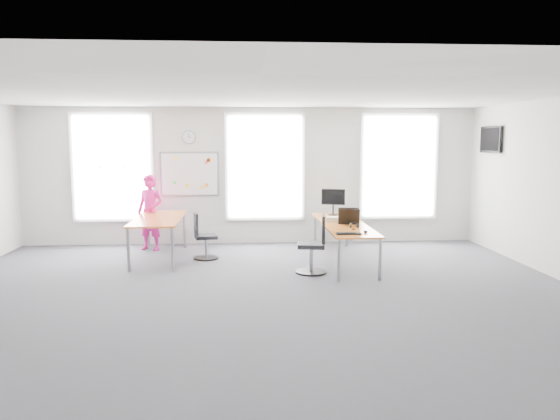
{
  "coord_description": "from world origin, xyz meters",
  "views": [
    {
      "loc": [
        -0.2,
        -8.05,
        2.3
      ],
      "look_at": [
        0.44,
        1.2,
        1.1
      ],
      "focal_mm": 35.0,
      "sensor_mm": 36.0,
      "label": 1
    }
  ],
  "objects": [
    {
      "name": "floor",
      "position": [
        0.0,
        0.0,
        0.0
      ],
      "size": [
        10.0,
        10.0,
        0.0
      ],
      "primitive_type": "plane",
      "color": "#2C2C32",
      "rests_on": "ground"
    },
    {
      "name": "ceiling",
      "position": [
        0.0,
        0.0,
        3.0
      ],
      "size": [
        10.0,
        10.0,
        0.0
      ],
      "primitive_type": "plane",
      "rotation": [
        3.14,
        0.0,
        0.0
      ],
      "color": "white",
      "rests_on": "ground"
    },
    {
      "name": "wall_back",
      "position": [
        0.0,
        4.0,
        1.5
      ],
      "size": [
        10.0,
        0.0,
        10.0
      ],
      "primitive_type": "plane",
      "rotation": [
        1.57,
        0.0,
        0.0
      ],
      "color": "silver",
      "rests_on": "ground"
    },
    {
      "name": "wall_front",
      "position": [
        0.0,
        -4.0,
        1.5
      ],
      "size": [
        10.0,
        0.0,
        10.0
      ],
      "primitive_type": "plane",
      "rotation": [
        -1.57,
        0.0,
        0.0
      ],
      "color": "silver",
      "rests_on": "ground"
    },
    {
      "name": "window_left",
      "position": [
        -3.0,
        3.97,
        1.7
      ],
      "size": [
        1.6,
        0.06,
        2.2
      ],
      "primitive_type": "cube",
      "color": "white",
      "rests_on": "wall_back"
    },
    {
      "name": "window_mid",
      "position": [
        0.3,
        3.97,
        1.7
      ],
      "size": [
        1.6,
        0.06,
        2.2
      ],
      "primitive_type": "cube",
      "color": "white",
      "rests_on": "wall_back"
    },
    {
      "name": "window_right",
      "position": [
        3.3,
        3.97,
        1.7
      ],
      "size": [
        1.6,
        0.06,
        2.2
      ],
      "primitive_type": "cube",
      "color": "white",
      "rests_on": "wall_back"
    },
    {
      "name": "desk_right",
      "position": [
        1.7,
        2.0,
        0.68
      ],
      "size": [
        0.8,
        3.0,
        0.73
      ],
      "color": "orange",
      "rests_on": "ground"
    },
    {
      "name": "desk_left",
      "position": [
        -1.82,
        2.5,
        0.74
      ],
      "size": [
        0.88,
        2.21,
        0.81
      ],
      "color": "orange",
      "rests_on": "ground"
    },
    {
      "name": "chair_right",
      "position": [
        1.04,
        1.14,
        0.45
      ],
      "size": [
        0.54,
        0.54,
        1.02
      ],
      "rotation": [
        0.0,
        0.0,
        -1.71
      ],
      "color": "black",
      "rests_on": "ground"
    },
    {
      "name": "chair_left",
      "position": [
        -0.97,
        2.41,
        0.4
      ],
      "size": [
        0.48,
        0.48,
        0.91
      ],
      "rotation": [
        0.0,
        0.0,
        1.76
      ],
      "color": "black",
      "rests_on": "ground"
    },
    {
      "name": "person",
      "position": [
        -2.12,
        3.36,
        0.79
      ],
      "size": [
        0.68,
        0.57,
        1.58
      ],
      "primitive_type": "imported",
      "rotation": [
        0.0,
        0.0,
        -0.39
      ],
      "color": "#CD177D",
      "rests_on": "ground"
    },
    {
      "name": "whiteboard",
      "position": [
        -1.35,
        3.97,
        1.55
      ],
      "size": [
        1.2,
        0.03,
        0.9
      ],
      "primitive_type": "cube",
      "color": "white",
      "rests_on": "wall_back"
    },
    {
      "name": "wall_clock",
      "position": [
        -1.35,
        3.97,
        2.35
      ],
      "size": [
        0.3,
        0.04,
        0.3
      ],
      "primitive_type": "cylinder",
      "rotation": [
        1.57,
        0.0,
        0.0
      ],
      "color": "gray",
      "rests_on": "wall_back"
    },
    {
      "name": "tv",
      "position": [
        4.95,
        3.0,
        2.3
      ],
      "size": [
        0.06,
        0.9,
        0.55
      ],
      "primitive_type": "cube",
      "color": "black",
      "rests_on": "wall_right"
    },
    {
      "name": "keyboard",
      "position": [
        1.57,
        0.82,
        0.74
      ],
      "size": [
        0.42,
        0.15,
        0.02
      ],
      "primitive_type": "cube",
      "rotation": [
        0.0,
        0.0,
        0.01
      ],
      "color": "black",
      "rests_on": "desk_right"
    },
    {
      "name": "mouse",
      "position": [
        1.88,
        0.94,
        0.75
      ],
      "size": [
        0.11,
        0.14,
        0.05
      ],
      "primitive_type": "ellipsoid",
      "rotation": [
        0.0,
        0.0,
        -0.33
      ],
      "color": "black",
      "rests_on": "desk_right"
    },
    {
      "name": "lens_cap",
      "position": [
        1.74,
        1.29,
        0.73
      ],
      "size": [
        0.08,
        0.08,
        0.01
      ],
      "primitive_type": "cylinder",
      "rotation": [
        0.0,
        0.0,
        -0.22
      ],
      "color": "black",
      "rests_on": "desk_right"
    },
    {
      "name": "headphones",
      "position": [
        1.79,
        1.49,
        0.77
      ],
      "size": [
        0.16,
        0.09,
        0.09
      ],
      "rotation": [
        0.0,
        0.0,
        0.34
      ],
      "color": "black",
      "rests_on": "desk_right"
    },
    {
      "name": "laptop_sleeve",
      "position": [
        1.77,
        1.84,
        0.88
      ],
      "size": [
        0.39,
        0.26,
        0.31
      ],
      "rotation": [
        0.0,
        0.0,
        -0.15
      ],
      "color": "black",
      "rests_on": "desk_right"
    },
    {
      "name": "paper_stack",
      "position": [
        1.55,
        2.18,
        0.78
      ],
      "size": [
        0.32,
        0.26,
        0.1
      ],
      "primitive_type": "cube",
      "rotation": [
        0.0,
        0.0,
        -0.14
      ],
      "color": "#F5E8BF",
      "rests_on": "desk_right"
    },
    {
      "name": "monitor",
      "position": [
        1.69,
        3.14,
        1.06
      ],
      "size": [
        0.48,
        0.2,
        0.55
      ],
      "rotation": [
        0.0,
        0.0,
        -0.3
      ],
      "color": "black",
      "rests_on": "desk_right"
    }
  ]
}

